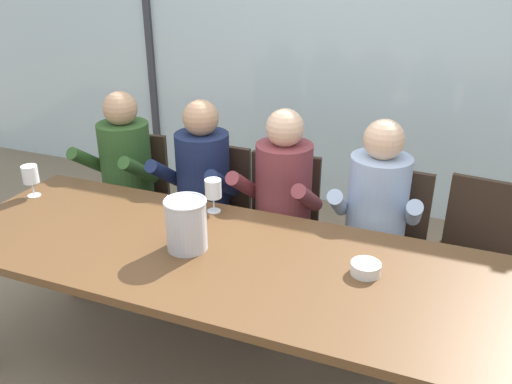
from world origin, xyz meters
The scene contains 18 objects.
ground centered at (0.00, 1.00, 0.00)m, with size 14.00×14.00×0.00m, color #847056.
window_glass_panel centered at (0.00, 2.28, 1.30)m, with size 7.83×0.03×2.60m, color silver.
window_mullion_left centered at (-1.76, 2.26, 1.30)m, with size 0.06×0.06×2.60m, color #38383D.
hillside_vineyard centered at (0.00, 5.30, 1.08)m, with size 13.83×2.40×2.16m, color #477A38.
dining_table centered at (0.00, 0.00, 0.69)m, with size 2.63×0.90×0.76m.
chair_near_curtain centered at (-1.08, 0.86, 0.52)m, with size 0.49×0.49×0.88m.
chair_left_of_center centered at (-0.49, 0.86, 0.52)m, with size 0.45×0.45×0.88m.
chair_center centered at (-0.04, 0.86, 0.52)m, with size 0.47×0.47×0.88m.
chair_right_of_center centered at (0.57, 0.86, 0.52)m, with size 0.47×0.47×0.88m.
chair_near_window_right centered at (1.06, 0.88, 0.52)m, with size 0.49×0.49×0.88m.
person_olive_shirt centered at (-1.07, 0.72, 0.69)m, with size 0.47×0.62×1.20m.
person_navy_polo centered at (-0.52, 0.72, 0.69)m, with size 0.47×0.62×1.20m.
person_maroon_top centered at (-0.02, 0.72, 0.69)m, with size 0.48×0.63×1.20m.
person_pale_blue_shirt centered at (0.52, 0.72, 0.69)m, with size 0.48×0.63×1.20m.
ice_bucket_primary centered at (-0.18, -0.01, 0.88)m, with size 0.19×0.19×0.23m.
tasting_bowl centered at (0.59, 0.07, 0.78)m, with size 0.12×0.12×0.05m, color silver.
wine_glass_by_left_taster centered at (-0.23, 0.36, 0.88)m, with size 0.08×0.08×0.17m.
wine_glass_near_bucket centered at (-1.22, 0.17, 0.88)m, with size 0.08×0.08×0.17m.
Camera 1 is at (0.84, -1.77, 1.95)m, focal length 36.69 mm.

